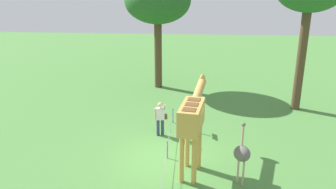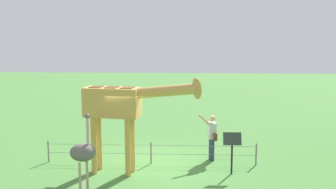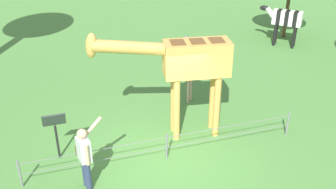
{
  "view_description": "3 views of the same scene",
  "coord_description": "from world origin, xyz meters",
  "px_view_note": "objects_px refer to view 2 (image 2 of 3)",
  "views": [
    {
      "loc": [
        -12.28,
        -0.8,
        6.93
      ],
      "look_at": [
        1.1,
        0.21,
        2.29
      ],
      "focal_mm": 37.55,
      "sensor_mm": 36.0,
      "label": 1
    },
    {
      "loc": [
        1.19,
        -12.83,
        4.41
      ],
      "look_at": [
        0.57,
        0.15,
        2.36
      ],
      "focal_mm": 43.04,
      "sensor_mm": 36.0,
      "label": 2
    },
    {
      "loc": [
        2.43,
        7.86,
        6.13
      ],
      "look_at": [
        -0.05,
        0.12,
        1.82
      ],
      "focal_mm": 41.92,
      "sensor_mm": 36.0,
      "label": 3
    }
  ],
  "objects_px": {
    "ostrich": "(83,153)",
    "info_sign": "(232,144)",
    "giraffe": "(121,107)",
    "visitor": "(212,135)"
  },
  "relations": [
    {
      "from": "ostrich",
      "to": "info_sign",
      "type": "xyz_separation_m",
      "value": [
        4.19,
        1.78,
        -0.23
      ]
    },
    {
      "from": "ostrich",
      "to": "info_sign",
      "type": "relative_size",
      "value": 1.7
    },
    {
      "from": "giraffe",
      "to": "visitor",
      "type": "bearing_deg",
      "value": 26.51
    },
    {
      "from": "giraffe",
      "to": "ostrich",
      "type": "relative_size",
      "value": 1.63
    },
    {
      "from": "ostrich",
      "to": "info_sign",
      "type": "distance_m",
      "value": 4.56
    },
    {
      "from": "giraffe",
      "to": "visitor",
      "type": "relative_size",
      "value": 2.18
    },
    {
      "from": "info_sign",
      "to": "visitor",
      "type": "bearing_deg",
      "value": 112.37
    },
    {
      "from": "visitor",
      "to": "ostrich",
      "type": "distance_m",
      "value": 4.8
    },
    {
      "from": "visitor",
      "to": "ostrich",
      "type": "relative_size",
      "value": 0.75
    },
    {
      "from": "visitor",
      "to": "info_sign",
      "type": "relative_size",
      "value": 1.27
    }
  ]
}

